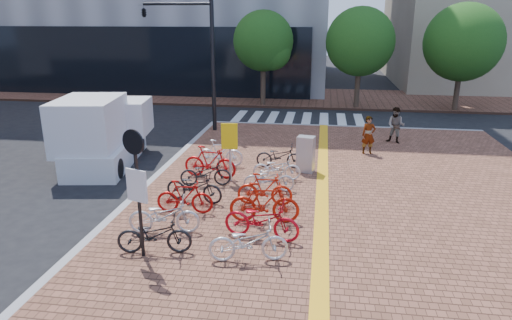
% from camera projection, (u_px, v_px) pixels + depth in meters
% --- Properties ---
extents(ground, '(120.00, 120.00, 0.00)m').
position_uv_depth(ground, '(252.00, 221.00, 13.22)').
color(ground, black).
rests_on(ground, ground).
extents(kerb_west, '(0.25, 34.00, 0.15)m').
position_uv_depth(kerb_west, '(14.00, 312.00, 9.04)').
color(kerb_west, gray).
rests_on(kerb_west, ground).
extents(kerb_north, '(14.00, 0.25, 0.15)m').
position_uv_depth(kerb_north, '(343.00, 127.00, 24.10)').
color(kerb_north, gray).
rests_on(kerb_north, ground).
extents(far_sidewalk, '(70.00, 8.00, 0.15)m').
position_uv_depth(far_sidewalk, '(297.00, 97.00, 33.01)').
color(far_sidewalk, brown).
rests_on(far_sidewalk, ground).
extents(crosswalk, '(7.50, 4.00, 0.01)m').
position_uv_depth(crosswalk, '(298.00, 119.00, 26.36)').
color(crosswalk, silver).
rests_on(crosswalk, ground).
extents(street_trees, '(16.20, 4.60, 6.35)m').
position_uv_depth(street_trees, '(378.00, 43.00, 27.75)').
color(street_trees, '#38281E').
rests_on(street_trees, far_sidewalk).
extents(bike_0, '(1.89, 0.92, 0.95)m').
position_uv_depth(bike_0, '(154.00, 235.00, 11.02)').
color(bike_0, black).
rests_on(bike_0, sidewalk).
extents(bike_1, '(1.97, 0.95, 0.99)m').
position_uv_depth(bike_1, '(164.00, 215.00, 12.04)').
color(bike_1, silver).
rests_on(bike_1, sidewalk).
extents(bike_2, '(1.69, 0.55, 1.00)m').
position_uv_depth(bike_2, '(185.00, 197.00, 13.26)').
color(bike_2, '#A00C0B').
rests_on(bike_2, sidewalk).
extents(bike_3, '(1.96, 0.96, 0.98)m').
position_uv_depth(bike_3, '(194.00, 187.00, 14.09)').
color(bike_3, black).
rests_on(bike_3, sidewalk).
extents(bike_4, '(1.80, 0.92, 0.90)m').
position_uv_depth(bike_4, '(206.00, 173.00, 15.45)').
color(bike_4, black).
rests_on(bike_4, sidewalk).
extents(bike_5, '(1.98, 0.76, 1.16)m').
position_uv_depth(bike_5, '(210.00, 162.00, 16.19)').
color(bike_5, '#B90D0E').
rests_on(bike_5, sidewalk).
extents(bike_6, '(1.76, 0.52, 1.05)m').
position_uv_depth(bike_6, '(220.00, 153.00, 17.43)').
color(bike_6, white).
rests_on(bike_6, sidewalk).
extents(bike_7, '(1.96, 1.00, 0.98)m').
position_uv_depth(bike_7, '(248.00, 242.00, 10.64)').
color(bike_7, silver).
rests_on(bike_7, sidewalk).
extents(bike_8, '(2.09, 1.00, 1.05)m').
position_uv_depth(bike_8, '(262.00, 220.00, 11.71)').
color(bike_8, '#B40C1A').
rests_on(bike_8, sidewalk).
extents(bike_9, '(1.99, 0.68, 1.17)m').
position_uv_depth(bike_9, '(264.00, 203.00, 12.63)').
color(bike_9, '#9F190B').
rests_on(bike_9, sidewalk).
extents(bike_10, '(1.70, 0.52, 1.01)m').
position_uv_depth(bike_10, '(265.00, 189.00, 13.83)').
color(bike_10, '#B11E0C').
rests_on(bike_10, sidewalk).
extents(bike_11, '(1.73, 0.80, 0.88)m').
position_uv_depth(bike_11, '(269.00, 179.00, 14.93)').
color(bike_11, '#B1B1B6').
rests_on(bike_11, sidewalk).
extents(bike_12, '(1.70, 0.67, 0.88)m').
position_uv_depth(bike_12, '(277.00, 168.00, 16.04)').
color(bike_12, silver).
rests_on(bike_12, sidewalk).
extents(bike_13, '(1.77, 0.64, 0.92)m').
position_uv_depth(bike_13, '(279.00, 156.00, 17.29)').
color(bike_13, black).
rests_on(bike_13, sidewalk).
extents(pedestrian_a, '(0.65, 0.50, 1.59)m').
position_uv_depth(pedestrian_a, '(369.00, 135.00, 19.00)').
color(pedestrian_a, gray).
rests_on(pedestrian_a, sidewalk).
extents(pedestrian_b, '(0.98, 0.89, 1.64)m').
position_uv_depth(pedestrian_b, '(396.00, 125.00, 20.61)').
color(pedestrian_b, '#484B5C').
rests_on(pedestrian_b, sidewalk).
extents(utility_box, '(0.69, 0.57, 1.34)m').
position_uv_depth(utility_box, '(306.00, 154.00, 16.80)').
color(utility_box, '#A9A9AE').
rests_on(utility_box, sidewalk).
extents(yellow_sign, '(0.56, 0.16, 2.07)m').
position_uv_depth(yellow_sign, '(230.00, 141.00, 15.59)').
color(yellow_sign, '#B7B7BC').
rests_on(yellow_sign, sidewalk).
extents(notice_sign, '(0.56, 0.23, 3.15)m').
position_uv_depth(notice_sign, '(137.00, 179.00, 10.40)').
color(notice_sign, black).
rests_on(notice_sign, sidewalk).
extents(traffic_light_pole, '(3.60, 1.39, 6.71)m').
position_uv_depth(traffic_light_pole, '(181.00, 36.00, 22.07)').
color(traffic_light_pole, black).
rests_on(traffic_light_pole, sidewalk).
extents(box_truck, '(2.81, 5.09, 2.79)m').
position_uv_depth(box_truck, '(104.00, 133.00, 17.85)').
color(box_truck, silver).
rests_on(box_truck, ground).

